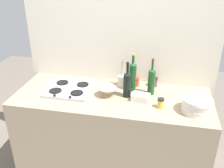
{
  "coord_description": "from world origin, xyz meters",
  "views": [
    {
      "loc": [
        0.42,
        -2.03,
        2.04
      ],
      "look_at": [
        0.0,
        0.0,
        1.02
      ],
      "focal_mm": 41.37,
      "sensor_mm": 36.0,
      "label": 1
    }
  ],
  "objects": [
    {
      "name": "wine_bottle_leftmost",
      "position": [
        0.34,
        0.11,
        1.03
      ],
      "size": [
        0.06,
        0.06,
        0.35
      ],
      "color": "#19471E",
      "rests_on": "counter_block"
    },
    {
      "name": "counter_block",
      "position": [
        0.0,
        0.0,
        0.45
      ],
      "size": [
        1.8,
        0.7,
        0.9
      ],
      "primitive_type": "cube",
      "color": "tan",
      "rests_on": "ground"
    },
    {
      "name": "condiment_jar_front",
      "position": [
        0.44,
        -0.12,
        0.94
      ],
      "size": [
        0.06,
        0.06,
        0.08
      ],
      "color": "gold",
      "rests_on": "counter_block"
    },
    {
      "name": "mixing_bowl",
      "position": [
        -0.04,
        -0.01,
        0.95
      ],
      "size": [
        0.17,
        0.17,
        0.08
      ],
      "color": "beige",
      "rests_on": "counter_block"
    },
    {
      "name": "plate_stack",
      "position": [
        0.74,
        -0.13,
        0.96
      ],
      "size": [
        0.25,
        0.25,
        0.12
      ],
      "color": "silver",
      "rests_on": "counter_block"
    },
    {
      "name": "condiment_jar_rear",
      "position": [
        0.36,
        0.28,
        0.95
      ],
      "size": [
        0.07,
        0.07,
        0.09
      ],
      "color": "#66384C",
      "rests_on": "counter_block"
    },
    {
      "name": "backsplash_panel",
      "position": [
        0.0,
        0.38,
        1.09
      ],
      "size": [
        1.9,
        0.06,
        2.18
      ],
      "primitive_type": "cube",
      "color": "beige",
      "rests_on": "ground"
    },
    {
      "name": "wine_bottle_mid_right",
      "position": [
        0.14,
        0.02,
        1.03
      ],
      "size": [
        0.07,
        0.07,
        0.33
      ],
      "color": "black",
      "rests_on": "counter_block"
    },
    {
      "name": "utensil_crock",
      "position": [
        0.05,
        0.23,
        0.96
      ],
      "size": [
        0.09,
        0.09,
        0.3
      ],
      "color": "silver",
      "rests_on": "counter_block"
    },
    {
      "name": "butter_dish",
      "position": [
        0.27,
        -0.03,
        0.93
      ],
      "size": [
        0.17,
        0.13,
        0.06
      ],
      "primitive_type": "cube",
      "rotation": [
        0.0,
        0.0,
        -0.16
      ],
      "color": "silver",
      "rests_on": "counter_block"
    },
    {
      "name": "condiment_jar_spare",
      "position": [
        0.19,
        0.25,
        0.94
      ],
      "size": [
        0.06,
        0.06,
        0.09
      ],
      "color": "#C64C2D",
      "rests_on": "counter_block"
    },
    {
      "name": "wine_bottle_mid_left",
      "position": [
        0.17,
        0.15,
        1.05
      ],
      "size": [
        0.07,
        0.07,
        0.37
      ],
      "color": "#19471E",
      "rests_on": "counter_block"
    },
    {
      "name": "stovetop_hob",
      "position": [
        -0.42,
        0.02,
        0.91
      ],
      "size": [
        0.42,
        0.39,
        0.04
      ],
      "color": "#B2B2B7",
      "rests_on": "counter_block"
    }
  ]
}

